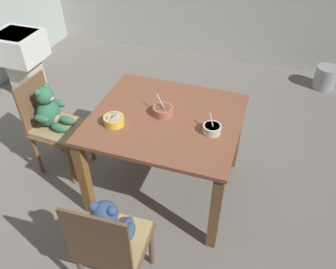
% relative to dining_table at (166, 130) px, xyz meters
% --- Properties ---
extents(ground_plane, '(5.20, 5.20, 0.04)m').
position_rel_dining_table_xyz_m(ground_plane, '(0.00, 0.00, -0.65)').
color(ground_plane, slate).
extents(dining_table, '(1.10, 0.98, 0.75)m').
position_rel_dining_table_xyz_m(dining_table, '(0.00, 0.00, 0.00)').
color(dining_table, brown).
rests_on(dining_table, ground_plane).
extents(teddy_chair_near_left, '(0.43, 0.41, 0.87)m').
position_rel_dining_table_xyz_m(teddy_chair_near_left, '(-0.99, -0.05, -0.08)').
color(teddy_chair_near_left, brown).
rests_on(teddy_chair_near_left, ground_plane).
extents(teddy_chair_near_front, '(0.43, 0.39, 0.90)m').
position_rel_dining_table_xyz_m(teddy_chair_near_front, '(-0.03, -0.93, -0.07)').
color(teddy_chair_near_front, brown).
rests_on(teddy_chair_near_front, ground_plane).
extents(porridge_bowl_terracotta_center, '(0.15, 0.15, 0.14)m').
position_rel_dining_table_xyz_m(porridge_bowl_terracotta_center, '(-0.03, 0.02, 0.16)').
color(porridge_bowl_terracotta_center, '#B7694F').
rests_on(porridge_bowl_terracotta_center, dining_table).
extents(porridge_bowl_yellow_near_left, '(0.15, 0.15, 0.14)m').
position_rel_dining_table_xyz_m(porridge_bowl_yellow_near_left, '(-0.32, -0.20, 0.16)').
color(porridge_bowl_yellow_near_left, yellow).
rests_on(porridge_bowl_yellow_near_left, dining_table).
extents(porridge_bowl_cream_near_right, '(0.13, 0.13, 0.12)m').
position_rel_dining_table_xyz_m(porridge_bowl_cream_near_right, '(0.36, -0.07, 0.16)').
color(porridge_bowl_cream_near_right, beige).
rests_on(porridge_bowl_cream_near_right, dining_table).
extents(sink_basin, '(0.49, 0.46, 0.75)m').
position_rel_dining_table_xyz_m(sink_basin, '(-2.05, 0.93, -0.13)').
color(sink_basin, '#B7B2A8').
rests_on(sink_basin, ground_plane).
extents(metal_pail, '(0.26, 0.26, 0.28)m').
position_rel_dining_table_xyz_m(metal_pail, '(1.34, 2.15, -0.49)').
color(metal_pail, '#93969B').
rests_on(metal_pail, ground_plane).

